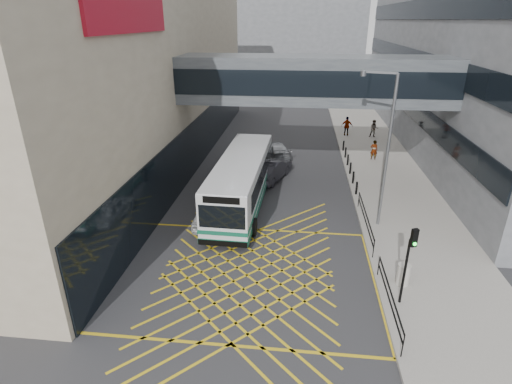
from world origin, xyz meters
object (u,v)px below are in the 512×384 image
(pedestrian_a, at_px, (374,150))
(pedestrian_c, at_px, (347,126))
(traffic_light, at_px, (409,256))
(street_lamp, at_px, (385,143))
(bus, at_px, (242,180))
(litter_bin, at_px, (403,274))
(car_silver, at_px, (276,149))
(pedestrian_b, at_px, (374,129))
(car_dark, at_px, (271,170))
(car_white, at_px, (209,213))

(pedestrian_a, distance_m, pedestrian_c, 7.68)
(traffic_light, xyz_separation_m, street_lamp, (0.03, 7.27, 2.54))
(bus, height_order, litter_bin, bus)
(bus, relative_size, car_silver, 2.67)
(street_lamp, xyz_separation_m, pedestrian_c, (0.19, 19.48, -3.93))
(pedestrian_b, bearing_deg, pedestrian_c, 177.24)
(litter_bin, bearing_deg, pedestrian_c, 90.27)
(pedestrian_b, bearing_deg, car_dark, -122.68)
(pedestrian_a, bearing_deg, car_silver, 1.99)
(car_silver, relative_size, traffic_light, 1.21)
(car_white, relative_size, pedestrian_a, 2.53)
(litter_bin, relative_size, pedestrian_c, 0.52)
(pedestrian_a, bearing_deg, car_dark, 36.08)
(pedestrian_b, bearing_deg, litter_bin, -91.07)
(street_lamp, distance_m, pedestrian_b, 19.76)
(street_lamp, bearing_deg, litter_bin, -70.42)
(car_dark, relative_size, street_lamp, 0.59)
(traffic_light, xyz_separation_m, litter_bin, (0.35, 1.43, -1.86))
(pedestrian_c, bearing_deg, car_white, 70.77)
(traffic_light, relative_size, pedestrian_c, 1.86)
(car_dark, height_order, traffic_light, traffic_light)
(traffic_light, distance_m, pedestrian_a, 19.38)
(car_white, bearing_deg, bus, -121.32)
(bus, relative_size, pedestrian_c, 6.01)
(car_silver, height_order, pedestrian_c, pedestrian_c)
(car_dark, distance_m, litter_bin, 14.36)
(car_silver, distance_m, pedestrian_a, 8.40)
(car_silver, relative_size, pedestrian_a, 2.61)
(pedestrian_a, height_order, pedestrian_c, pedestrian_c)
(bus, distance_m, street_lamp, 9.03)
(bus, relative_size, traffic_light, 3.22)
(car_silver, relative_size, street_lamp, 0.51)
(pedestrian_a, relative_size, pedestrian_b, 0.96)
(car_white, bearing_deg, car_dark, -114.03)
(car_white, height_order, pedestrian_b, pedestrian_b)
(street_lamp, bearing_deg, car_silver, 134.91)
(litter_bin, bearing_deg, traffic_light, -103.79)
(car_white, relative_size, pedestrian_c, 2.18)
(street_lamp, bearing_deg, pedestrian_c, 105.91)
(car_white, distance_m, car_silver, 13.35)
(bus, height_order, car_white, bus)
(litter_bin, height_order, pedestrian_a, pedestrian_a)
(pedestrian_c, bearing_deg, pedestrian_a, 108.55)
(bus, height_order, car_silver, bus)
(litter_bin, bearing_deg, bus, 137.13)
(bus, distance_m, car_white, 3.33)
(car_dark, xyz_separation_m, car_silver, (0.00, 5.55, -0.12))
(litter_bin, height_order, pedestrian_b, pedestrian_b)
(bus, bearing_deg, pedestrian_c, 66.13)
(car_white, height_order, pedestrian_c, pedestrian_c)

